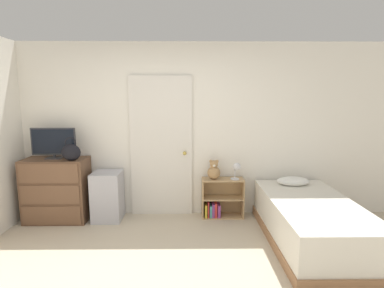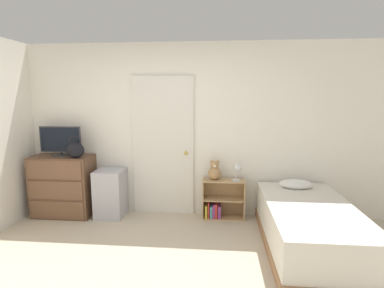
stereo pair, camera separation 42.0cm
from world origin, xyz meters
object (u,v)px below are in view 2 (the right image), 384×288
at_px(storage_bin, 111,193).
at_px(desk_lamp, 238,169).
at_px(dresser, 63,186).
at_px(handbag, 75,150).
at_px(bed, 309,227).
at_px(tv, 60,141).
at_px(teddy_bear, 215,171).
at_px(bookshelf, 220,202).

xyz_separation_m(storage_bin, desk_lamp, (1.87, 0.04, 0.40)).
xyz_separation_m(dresser, handbag, (0.29, -0.12, 0.57)).
relative_size(storage_bin, bed, 0.37).
distance_m(handbag, storage_bin, 0.81).
xyz_separation_m(tv, teddy_bear, (2.27, 0.07, -0.43)).
height_order(tv, teddy_bear, tv).
relative_size(tv, desk_lamp, 2.48).
bearing_deg(desk_lamp, storage_bin, -178.81).
bearing_deg(storage_bin, tv, 179.54).
relative_size(dresser, bookshelf, 1.48).
xyz_separation_m(handbag, teddy_bear, (1.98, 0.22, -0.32)).
bearing_deg(dresser, tv, 113.65).
bearing_deg(tv, bed, -12.34).
bearing_deg(handbag, storage_bin, 18.34).
height_order(storage_bin, bed, storage_bin).
relative_size(bookshelf, desk_lamp, 2.44).
distance_m(tv, bed, 3.58).
relative_size(storage_bin, bookshelf, 1.16).
xyz_separation_m(handbag, storage_bin, (0.43, 0.14, -0.67)).
xyz_separation_m(dresser, bookshelf, (2.35, 0.11, -0.22)).
height_order(tv, desk_lamp, tv).
distance_m(tv, desk_lamp, 2.63).
relative_size(handbag, storage_bin, 0.46).
bearing_deg(storage_bin, teddy_bear, 2.93).
xyz_separation_m(dresser, tv, (-0.01, 0.03, 0.68)).
distance_m(handbag, teddy_bear, 2.01).
xyz_separation_m(tv, bed, (3.40, -0.74, -0.87)).
xyz_separation_m(handbag, bookshelf, (2.06, 0.23, -0.79)).
bearing_deg(desk_lamp, bed, -44.21).
bearing_deg(teddy_bear, handbag, -173.58).
bearing_deg(desk_lamp, dresser, -178.71).
relative_size(tv, bookshelf, 1.01).
relative_size(tv, teddy_bear, 2.16).
distance_m(storage_bin, teddy_bear, 1.58).
bearing_deg(handbag, desk_lamp, 4.52).
height_order(tv, storage_bin, tv).
height_order(storage_bin, bookshelf, storage_bin).
bearing_deg(bed, tv, 167.66).
relative_size(teddy_bear, desk_lamp, 1.15).
bearing_deg(bookshelf, desk_lamp, -11.50).
height_order(tv, bookshelf, tv).
bearing_deg(dresser, handbag, -23.44).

